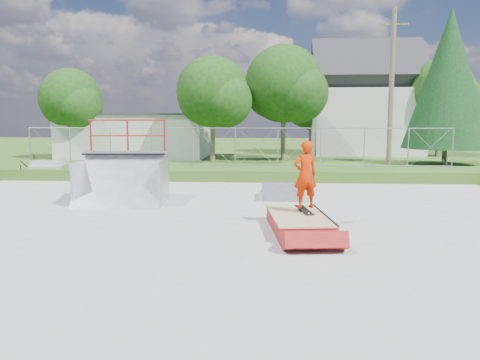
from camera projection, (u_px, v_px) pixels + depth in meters
The scene contains 19 objects.
ground at pixel (204, 225), 11.81m from camera, with size 120.00×120.00×0.00m, color #2E5618.
concrete_pad at pixel (204, 224), 11.81m from camera, with size 20.00×16.00×0.04m, color gray.
grass_berm at pixel (234, 173), 21.19m from camera, with size 24.00×3.00×0.50m, color #2E5618.
grind_box at pixel (298, 223), 11.17m from camera, with size 1.57×2.77×0.39m.
quarter_pipe at pixel (121, 162), 14.64m from camera, with size 2.66×2.25×2.66m, color #919398, non-canonical shape.
flat_bank_ramp at pixel (283, 193), 15.66m from camera, with size 1.43×1.52×0.44m, color #919398, non-canonical shape.
skateboard at pixel (305, 211), 11.44m from camera, with size 0.22×0.80×0.02m, color black.
skater at pixel (305, 177), 11.34m from camera, with size 0.60×0.39×1.64m, color red.
concrete_stairs at pixel (43, 171), 20.93m from camera, with size 1.50×1.60×0.80m, color gray, non-canonical shape.
chain_link_fence at pixel (235, 147), 22.03m from camera, with size 20.00×0.06×1.80m, color gray, non-canonical shape.
utility_building_flat at pixel (137, 136), 33.92m from camera, with size 10.00×6.00×3.00m, color #BABAB5.
gable_house at pixel (365, 105), 36.48m from camera, with size 8.40×6.08×8.94m.
utility_pole at pixel (391, 92), 22.70m from camera, with size 0.24×0.24×8.00m, color brown.
tree_left_near at pixel (216, 95), 29.05m from camera, with size 4.76×4.48×6.65m.
tree_center at pixel (288, 87), 30.63m from camera, with size 5.44×5.12×7.60m.
tree_left_far at pixel (73, 101), 31.72m from camera, with size 4.42×4.16×6.18m.
tree_right_far at pixel (445, 94), 33.90m from camera, with size 5.10×4.80×7.12m.
tree_back_mid at pixel (314, 108), 38.59m from camera, with size 4.08×3.84×5.70m.
conifer_tree at pixel (449, 79), 27.23m from camera, with size 5.04×5.04×9.10m.
Camera 1 is at (1.67, -11.49, 2.63)m, focal length 35.00 mm.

